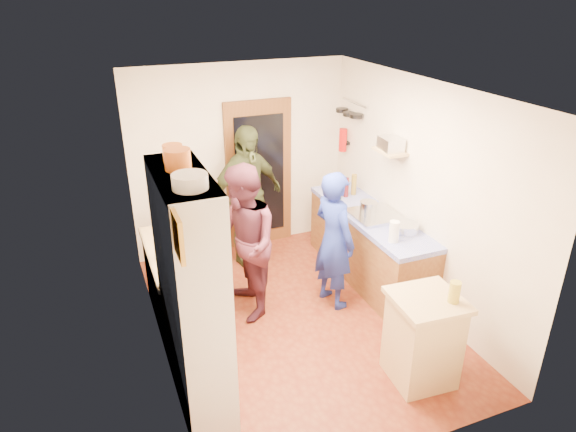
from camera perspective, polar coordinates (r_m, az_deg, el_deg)
floor at (r=6.00m, az=0.97°, el=-11.34°), size 3.00×4.00×0.02m
ceiling at (r=4.95m, az=1.19°, el=14.08°), size 3.00×4.00×0.02m
wall_back at (r=7.11m, az=-5.31°, el=6.33°), size 3.00×0.02×2.60m
wall_front at (r=3.82m, az=13.17°, el=-11.48°), size 3.00×0.02×2.60m
wall_left at (r=5.00m, az=-15.07°, el=-2.55°), size 0.02×4.00×2.60m
wall_right at (r=6.05m, az=14.36°, el=2.33°), size 0.02×4.00×2.60m
door_frame at (r=7.23m, az=-3.24°, el=4.60°), size 0.95×0.06×2.10m
door_glass at (r=7.20m, az=-3.15°, el=4.52°), size 0.70×0.02×1.70m
hutch_body at (r=4.43m, az=-10.59°, el=-8.81°), size 0.40×1.20×2.20m
hutch_top_shelf at (r=3.95m, az=-11.79°, el=4.40°), size 0.40×1.14×0.04m
plate_stack at (r=3.62m, az=-10.85°, el=3.80°), size 0.25×0.25×0.11m
orange_pot_a at (r=4.01m, az=-12.16°, el=6.16°), size 0.20×0.20×0.16m
orange_pot_b at (r=4.20m, az=-12.69°, el=6.83°), size 0.16×0.16×0.14m
left_counter_base at (r=5.85m, az=-11.76°, el=-7.84°), size 0.60×1.40×0.85m
left_counter_top at (r=5.63m, az=-12.15°, el=-3.96°), size 0.64×1.44×0.05m
toaster at (r=5.26m, az=-10.95°, el=-4.59°), size 0.27×0.22×0.18m
kettle at (r=5.42m, az=-12.43°, el=-3.75°), size 0.20×0.20×0.19m
orange_bowl at (r=5.68m, az=-11.57°, el=-2.86°), size 0.22×0.22×0.08m
chopping_board at (r=6.16m, az=-13.08°, el=-1.05°), size 0.31×0.23×0.02m
right_counter_base at (r=6.63m, az=8.91°, el=-3.55°), size 0.60×2.20×0.84m
right_counter_top at (r=6.43m, az=9.16°, el=-0.01°), size 0.62×2.22×0.06m
hob at (r=6.35m, az=9.57°, el=0.11°), size 0.55×0.58×0.04m
pot_on_hob at (r=6.35m, az=8.91°, el=1.02°), size 0.21×0.21×0.14m
bottle_a at (r=6.76m, az=5.68°, el=2.96°), size 0.09×0.09×0.27m
bottle_b at (r=6.86m, az=6.49°, el=3.18°), size 0.07×0.07×0.26m
bottle_c at (r=6.94m, az=7.33°, el=3.49°), size 0.08×0.08×0.28m
paper_towel at (r=5.74m, az=11.70°, el=-1.71°), size 0.13×0.13×0.24m
mixing_bowl at (r=6.00m, az=12.94°, el=-1.32°), size 0.33×0.33×0.11m
island_base at (r=5.13m, az=14.70°, el=-13.28°), size 0.59×0.59×0.86m
island_top at (r=4.87m, az=15.27°, el=-9.03°), size 0.66×0.66×0.05m
cutting_board at (r=4.88m, az=14.47°, el=-8.75°), size 0.37×0.30×0.02m
oil_jar at (r=4.82m, az=18.02°, el=-8.04°), size 0.11×0.11×0.20m
pan_rail at (r=7.04m, az=7.37°, el=12.37°), size 0.02×0.65×0.02m
pan_hang_a at (r=6.89m, az=7.58°, el=10.98°), size 0.18×0.18×0.05m
pan_hang_b at (r=7.06m, az=6.77°, el=11.19°), size 0.16×0.16×0.05m
pan_hang_c at (r=7.23m, az=6.01°, el=11.62°), size 0.17×0.17×0.05m
wall_shelf at (r=6.19m, az=11.28°, el=7.07°), size 0.26×0.42×0.03m
radio at (r=6.16m, az=11.34°, el=7.86°), size 0.25×0.32×0.15m
ext_bracket at (r=7.34m, az=6.52°, el=8.07°), size 0.06×0.10×0.04m
fire_extinguisher at (r=7.29m, az=6.12°, el=8.40°), size 0.11×0.11×0.32m
picture_frame at (r=3.30m, az=-12.12°, el=-2.28°), size 0.03×0.25×0.30m
person_hob at (r=5.89m, az=5.52°, el=-2.69°), size 0.53×0.68×1.65m
person_left at (r=5.70m, az=-4.76°, el=-2.86°), size 0.70×0.89×1.79m
person_back at (r=6.75m, az=-4.49°, el=2.18°), size 1.20×0.80×1.90m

